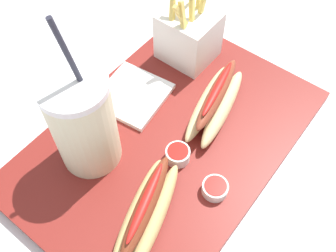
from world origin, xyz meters
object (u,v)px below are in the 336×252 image
soda_cup (83,122)px  napkin_stack (133,95)px  hot_dog_2 (215,102)px  ketchup_cup_2 (215,188)px  hot_dog_1 (146,211)px  fries_basket (189,35)px  ketchup_cup_1 (178,154)px

soda_cup → napkin_stack: size_ratio=2.41×
hot_dog_2 → ketchup_cup_2: 0.14m
napkin_stack → hot_dog_2: bearing=-65.5°
soda_cup → hot_dog_1: (-0.03, -0.13, -0.06)m
hot_dog_1 → ketchup_cup_2: size_ratio=4.61×
ketchup_cup_2 → napkin_stack: 0.21m
soda_cup → ketchup_cup_2: soda_cup is taller
hot_dog_2 → fries_basket: bearing=55.0°
hot_dog_1 → ketchup_cup_2: 0.10m
hot_dog_1 → napkin_stack: 0.21m
hot_dog_2 → ketchup_cup_1: 0.11m
fries_basket → hot_dog_1: 0.31m
napkin_stack → hot_dog_1: bearing=-133.8°
soda_cup → ketchup_cup_1: soda_cup is taller
soda_cup → napkin_stack: (0.12, 0.02, -0.08)m
hot_dog_1 → hot_dog_2: bearing=8.3°
soda_cup → fries_basket: size_ratio=1.67×
ketchup_cup_2 → napkin_stack: (0.06, 0.20, -0.01)m
ketchup_cup_1 → ketchup_cup_2: 0.07m
ketchup_cup_2 → napkin_stack: size_ratio=0.35×
fries_basket → hot_dog_1: size_ratio=0.89×
hot_dog_1 → hot_dog_2: 0.21m
soda_cup → hot_dog_1: bearing=-102.3°
hot_dog_2 → hot_dog_1: bearing=-171.7°
fries_basket → hot_dog_2: fries_basket is taller
ketchup_cup_2 → fries_basket: bearing=44.6°
soda_cup → hot_dog_2: (0.18, -0.10, -0.06)m
fries_basket → ketchup_cup_1: fries_basket is taller
soda_cup → hot_dog_1: 0.14m
fries_basket → ketchup_cup_1: size_ratio=4.16×
hot_dog_1 → ketchup_cup_1: hot_dog_1 is taller
ketchup_cup_1 → napkin_stack: bearing=69.8°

